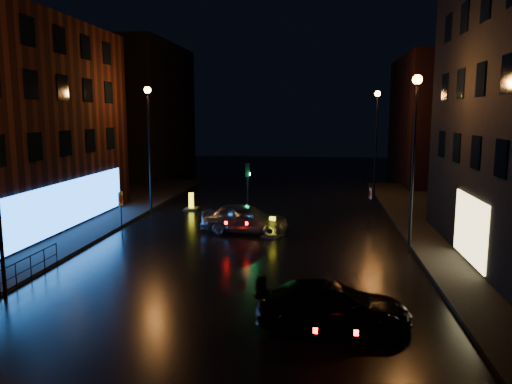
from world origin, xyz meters
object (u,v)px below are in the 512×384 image
road_sign_left (121,203)px  silver_hatchback (245,218)px  road_sign_right (370,196)px  traffic_signal (248,207)px  dark_sedan (333,305)px  bollard_near (272,232)px  bollard_far (191,206)px

road_sign_left → silver_hatchback: bearing=10.6°
road_sign_right → traffic_signal: bearing=-14.7°
road_sign_right → dark_sedan: bearing=71.6°
bollard_near → road_sign_right: size_ratio=0.71×
traffic_signal → bollard_near: size_ratio=2.37×
traffic_signal → road_sign_right: (7.82, -0.77, 1.03)m
bollard_near → dark_sedan: bearing=-53.7°
dark_sedan → bollard_far: size_ratio=3.54×
traffic_signal → road_sign_left: traffic_signal is taller
road_sign_right → silver_hatchback: bearing=20.6°
traffic_signal → dark_sedan: bearing=-73.2°
dark_sedan → traffic_signal: bearing=11.4°
dark_sedan → bollard_near: 11.79m
silver_hatchback → bollard_far: silver_hatchback is taller
silver_hatchback → bollard_far: size_ratio=3.52×
dark_sedan → road_sign_left: bearing=40.9°
traffic_signal → road_sign_right: traffic_signal is taller
bollard_far → silver_hatchback: bearing=-54.3°
traffic_signal → dark_sedan: traffic_signal is taller
traffic_signal → dark_sedan: (5.13, -17.04, 0.20)m
road_sign_left → road_sign_right: road_sign_left is taller
bollard_far → traffic_signal: bearing=-19.4°
road_sign_left → traffic_signal: bearing=44.7°
traffic_signal → road_sign_left: 8.88m
traffic_signal → dark_sedan: size_ratio=0.71×
dark_sedan → bollard_far: 20.64m
silver_hatchback → bollard_near: 1.88m
silver_hatchback → road_sign_left: (-6.65, -1.39, 0.97)m
bollard_near → road_sign_right: road_sign_right is taller
traffic_signal → bollard_near: bearing=-69.0°
dark_sedan → bollard_far: bearing=21.4°
dark_sedan → road_sign_right: road_sign_right is taller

